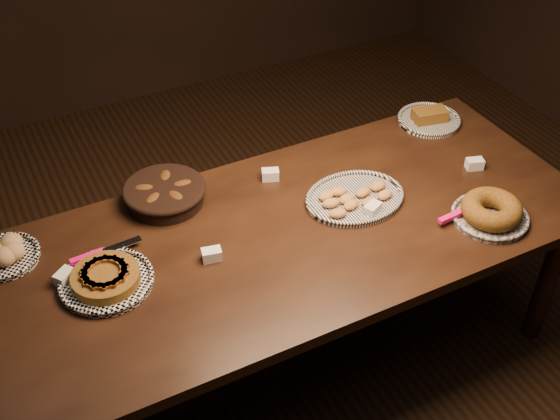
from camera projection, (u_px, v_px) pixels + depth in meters
name	position (u px, v px, depth m)	size (l,w,h in m)	color
ground	(285.00, 359.00, 3.12)	(5.00, 5.00, 0.00)	black
buffet_table	(286.00, 246.00, 2.69)	(2.40, 1.00, 0.75)	black
apple_tart_plate	(106.00, 279.00, 2.42)	(0.34, 0.33, 0.06)	white
madeleine_platter	(354.00, 198.00, 2.77)	(0.40, 0.33, 0.05)	black
bundt_cake_plate	(491.00, 212.00, 2.67)	(0.35, 0.30, 0.09)	black
croissant_basket	(164.00, 193.00, 2.75)	(0.40, 0.40, 0.08)	black
bread_roll_plate	(5.00, 253.00, 2.50)	(0.25, 0.25, 0.08)	white
loaf_plate	(429.00, 119.00, 3.22)	(0.29, 0.29, 0.07)	black
tent_cards	(288.00, 213.00, 2.69)	(1.78, 0.45, 0.04)	white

